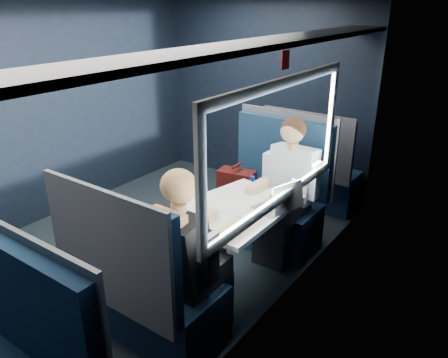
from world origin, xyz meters
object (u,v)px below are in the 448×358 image
Objects in this scene: seat_row_front at (311,173)px; woman at (186,251)px; man at (287,184)px; cup at (288,197)px; bottle_small at (293,192)px; table at (238,216)px; laptop at (281,203)px; seat_bay_far at (144,290)px; seat_bay_near at (270,200)px.

seat_row_front is 0.88× the size of woman.
man is 0.43m from cup.
bottle_small is at bearing 77.59° from woman.
woman is at bearing -90.00° from man.
table is 0.48m from bottle_small.
laptop is (0.48, -1.64, 0.39)m from seat_row_front.
woman is 6.69× the size of bottle_small.
seat_bay_far is 15.79× the size of cup.
seat_bay_far reaches higher than bottle_small.
seat_bay_far is at bearing -99.03° from man.
bottle_small reaches higher than table.
cup is at bearing -147.31° from bottle_small.
laptop reaches higher than bottle_small.
man is at bearing 80.97° from seat_bay_far.
seat_bay_near is at bearing 147.62° from man.
cup is at bearing 99.01° from laptop.
seat_bay_near is (-0.20, 0.87, -0.24)m from table.
seat_row_front is 1.59m from cup.
woman is at bearing -102.41° from bottle_small.
seat_bay_near is 1.74m from seat_bay_far.
seat_bay_near is at bearing 124.61° from laptop.
bottle_small is 2.48× the size of cup.
seat_row_front is 3.21× the size of laptop.
table is at bearing -131.38° from bottle_small.
laptop is at bearing -80.99° from cup.
woman reaches higher than table.
laptop is (0.49, -0.71, 0.38)m from seat_bay_near.
seat_row_front is (-0.18, 1.80, -0.25)m from table.
cup is at bearing 79.00° from woman.
bottle_small is (0.30, 0.34, 0.16)m from table.
seat_bay_near is at bearing 90.53° from seat_bay_far.
seat_row_front is 1.59m from bottle_small.
table is 0.43m from cup.
laptop is at bearing -55.39° from seat_bay_near.
woman reaches higher than seat_row_front.
seat_bay_far is at bearing -101.78° from table.
bottle_small is at bearing 32.69° from cup.
seat_bay_near is 15.79× the size of cup.
seat_row_front is (0.00, 2.67, -0.00)m from seat_bay_far.
man is at bearing 122.51° from bottle_small.
woman reaches higher than laptop.
woman reaches higher than bottle_small.
woman is (0.27, -1.57, 0.31)m from seat_bay_near.
laptop is (0.23, 0.86, 0.07)m from woman.
seat_bay_near is at bearing 99.59° from woman.
man reaches higher than seat_row_front.
man reaches higher than table.
seat_bay_near is 0.94m from laptop.
man reaches higher than seat_bay_near.
seat_row_front is at bearing 108.22° from bottle_small.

